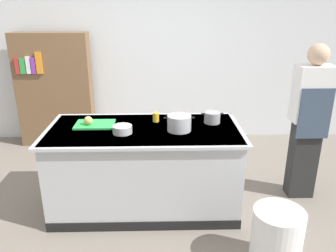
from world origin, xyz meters
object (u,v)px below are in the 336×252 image
Objects in this scene: onion at (88,121)px; mixing_bowl at (122,129)px; stock_pot at (179,123)px; juice_cup at (156,117)px; person_chef at (309,120)px; trash_bin at (276,238)px; bookshelf at (55,90)px; sauce_pan at (212,117)px.

onion is 0.42m from mixing_bowl.
juice_cup is (-0.23, 0.27, -0.03)m from stock_pot.
person_chef is at bearing 2.58° from onion.
trash_bin is at bearing -31.17° from mixing_bowl.
juice_cup is at bearing 86.02° from person_chef.
bookshelf is (-0.85, 1.73, -0.11)m from onion.
sauce_pan is at bearing 88.33° from person_chef.
mixing_bowl reaches higher than trash_bin.
mixing_bowl is at bearing -174.07° from stock_pot.
bookshelf is (-1.54, 1.59, -0.10)m from juice_cup.
person_chef reaches higher than onion.
stock_pot is 1.43m from person_chef.
trash_bin is at bearing -30.49° from onion.
sauce_pan reaches higher than mixing_bowl.
mixing_bowl is 1.99m from person_chef.
juice_cup reaches higher than mixing_bowl.
stock_pot is 3.04× the size of juice_cup.
sauce_pan is at bearing -4.97° from juice_cup.
juice_cup is 2.22m from bookshelf.
sauce_pan is 0.45× the size of trash_bin.
bookshelf is at bearing 116.18° from onion.
sauce_pan is at bearing 110.72° from trash_bin.
onion is at bearing -176.46° from sauce_pan.
trash_bin is (0.41, -1.08, -0.70)m from sauce_pan.
person_chef is at bearing -0.91° from juice_cup.
sauce_pan reaches higher than juice_cup.
onion is 0.05× the size of bookshelf.
juice_cup is (0.69, 0.13, -0.01)m from onion.
onion is at bearing 89.51° from person_chef.
sauce_pan reaches higher than onion.
trash_bin is at bearing -46.97° from bookshelf.
bookshelf is at bearing 134.00° from juice_cup.
mixing_bowl is 0.36× the size of trash_bin.
stock_pot is at bearing 131.78° from trash_bin.
onion is at bearing 149.51° from trash_bin.
trash_bin is at bearing -48.40° from juice_cup.
sauce_pan is at bearing 30.98° from stock_pot.
bookshelf is (-2.13, 1.65, -0.11)m from sauce_pan.
juice_cup reaches higher than trash_bin.
juice_cup is at bearing 175.03° from sauce_pan.
person_chef is at bearing 59.80° from trash_bin.
trash_bin is at bearing -48.22° from stock_pot.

